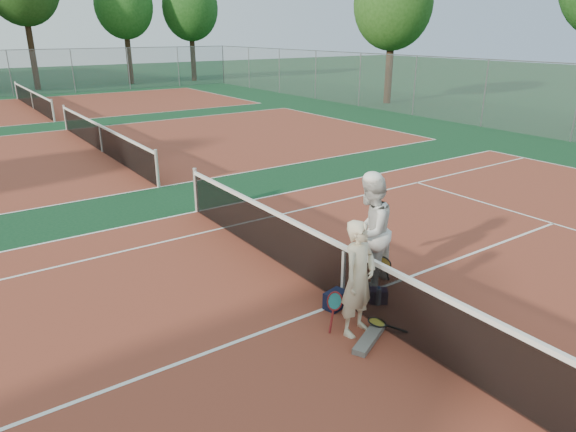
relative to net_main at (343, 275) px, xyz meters
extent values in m
plane|color=#0E361C|center=(0.00, 0.00, -0.51)|extent=(130.00, 130.00, 0.00)
cube|color=brown|center=(0.00, 0.00, -0.51)|extent=(23.77, 10.97, 0.01)
cube|color=brown|center=(0.00, 13.50, -0.51)|extent=(23.77, 10.97, 0.01)
cube|color=brown|center=(0.00, 27.00, -0.51)|extent=(23.77, 10.97, 0.01)
imported|color=beige|center=(-0.40, -0.77, 0.37)|extent=(0.72, 0.56, 1.75)
imported|color=silver|center=(0.79, 0.26, 0.48)|extent=(1.17, 1.05, 1.98)
cube|color=black|center=(-0.20, -0.07, -0.37)|extent=(0.40, 0.32, 0.28)
cube|color=black|center=(0.49, -0.33, -0.39)|extent=(0.35, 0.34, 0.24)
cube|color=#605B57|center=(-0.41, -1.08, -0.47)|extent=(0.84, 0.54, 0.09)
cylinder|color=#A9BDD7|center=(0.42, -0.39, -0.36)|extent=(0.09, 0.09, 0.30)
cylinder|color=#382314|center=(2.20, 37.84, 2.46)|extent=(0.44, 0.44, 5.93)
cylinder|color=#382314|center=(9.54, 38.27, 1.94)|extent=(0.44, 0.44, 4.90)
ellipsoid|color=#194E16|center=(9.54, 38.27, 5.62)|extent=(4.59, 4.59, 5.27)
cylinder|color=#382314|center=(15.05, 37.77, 1.89)|extent=(0.44, 0.44, 4.80)
ellipsoid|color=#174413|center=(15.05, 37.77, 5.49)|extent=(4.71, 4.71, 5.41)
cylinder|color=#382314|center=(18.32, 17.22, 1.76)|extent=(0.44, 0.44, 4.54)
ellipsoid|color=#1E4714|center=(18.32, 17.22, 5.17)|extent=(4.56, 4.56, 5.25)
camera|label=1|loc=(-4.98, -5.60, 3.70)|focal=32.00mm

